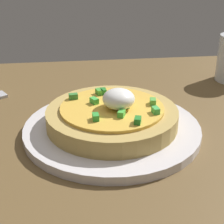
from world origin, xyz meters
TOP-DOWN VIEW (x-y plane):
  - dining_table at (0.00, 0.00)cm, footprint 94.38×66.63cm
  - plate at (-0.84, -2.86)cm, footprint 25.24×25.24cm
  - pizza at (-0.80, -2.89)cm, footprint 18.63×18.63cm

SIDE VIEW (x-z plane):
  - dining_table at x=0.00cm, z-range 0.00..2.11cm
  - plate at x=-0.84cm, z-range 2.11..3.33cm
  - pizza at x=-0.80cm, z-range 2.05..7.68cm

